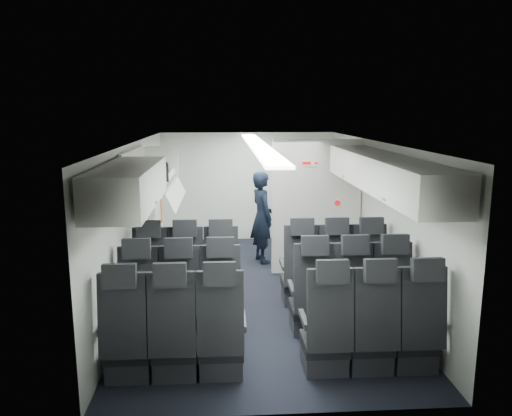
{
  "coord_description": "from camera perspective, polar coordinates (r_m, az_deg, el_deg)",
  "views": [
    {
      "loc": [
        -0.47,
        -6.86,
        2.59
      ],
      "look_at": [
        0.0,
        0.4,
        1.15
      ],
      "focal_mm": 35.0,
      "sensor_mm": 36.0,
      "label": 1
    }
  ],
  "objects": [
    {
      "name": "overhead_bin_right_front",
      "position": [
        6.91,
        12.07,
        4.89
      ],
      "size": [
        0.53,
        1.7,
        0.4
      ],
      "color": "white",
      "rests_on": "cabin_shell"
    },
    {
      "name": "carry_on_bag",
      "position": [
        6.35,
        -11.68,
        4.02
      ],
      "size": [
        0.4,
        0.31,
        0.22
      ],
      "primitive_type": "cube",
      "rotation": [
        0.0,
        0.0,
        0.16
      ],
      "color": "black",
      "rests_on": "overhead_bin_left_front_open"
    },
    {
      "name": "seat_row_mid",
      "position": [
        5.87,
        1.18,
        -10.67
      ],
      "size": [
        3.33,
        0.56,
        1.24
      ],
      "color": "black",
      "rests_on": "cabin_shell"
    },
    {
      "name": "overhead_bin_left_rear",
      "position": [
        5.0,
        -14.39,
        2.46
      ],
      "size": [
        0.53,
        1.8,
        0.4
      ],
      "color": "white",
      "rests_on": "cabin_shell"
    },
    {
      "name": "boarding_door",
      "position": [
        8.65,
        -11.4,
        0.07
      ],
      "size": [
        0.12,
        1.27,
        1.86
      ],
      "color": "silver",
      "rests_on": "cabin_shell"
    },
    {
      "name": "bulkhead_partition",
      "position": [
        7.94,
        6.89,
        0.12
      ],
      "size": [
        1.4,
        0.15,
        2.13
      ],
      "color": "white",
      "rests_on": "cabin_shell"
    },
    {
      "name": "overhead_bin_right_rear",
      "position": [
        5.26,
        17.19,
        2.73
      ],
      "size": [
        0.53,
        1.8,
        0.4
      ],
      "color": "white",
      "rests_on": "cabin_shell"
    },
    {
      "name": "flight_attendant",
      "position": [
        8.51,
        0.68,
        -1.05
      ],
      "size": [
        0.53,
        0.66,
        1.57
      ],
      "primitive_type": "imported",
      "rotation": [
        0.0,
        0.0,
        1.87
      ],
      "color": "black",
      "rests_on": "ground"
    },
    {
      "name": "seat_row_rear",
      "position": [
        5.05,
        2.07,
        -14.46
      ],
      "size": [
        3.33,
        0.56,
        1.24
      ],
      "color": "black",
      "rests_on": "cabin_shell"
    },
    {
      "name": "cabin_shell",
      "position": [
        7.03,
        0.21,
        -0.84
      ],
      "size": [
        3.41,
        6.01,
        2.16
      ],
      "color": "black",
      "rests_on": "ground"
    },
    {
      "name": "seat_row_front",
      "position": [
        6.71,
        0.52,
        -7.82
      ],
      "size": [
        3.33,
        0.56,
        1.24
      ],
      "color": "black",
      "rests_on": "cabin_shell"
    },
    {
      "name": "papers",
      "position": [
        8.43,
        2.0,
        0.54
      ],
      "size": [
        0.21,
        0.06,
        0.14
      ],
      "primitive_type": "cube",
      "rotation": [
        0.0,
        0.0,
        -0.17
      ],
      "color": "white",
      "rests_on": "flight_attendant"
    },
    {
      "name": "galley_unit",
      "position": [
        9.82,
        4.66,
        1.54
      ],
      "size": [
        0.85,
        0.52,
        1.9
      ],
      "color": "#939399",
      "rests_on": "cabin_shell"
    },
    {
      "name": "overhead_bin_left_front_open",
      "position": [
        6.74,
        -12.0,
        3.68
      ],
      "size": [
        0.64,
        1.7,
        0.72
      ],
      "color": "#9E9E93",
      "rests_on": "cabin_shell"
    }
  ]
}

